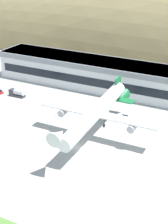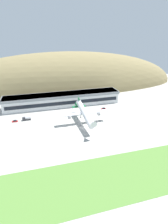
% 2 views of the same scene
% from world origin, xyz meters
% --- Properties ---
extents(ground_plane, '(380.17, 380.17, 0.00)m').
position_xyz_m(ground_plane, '(0.00, 0.00, 0.00)').
color(ground_plane, '#ADAAA3').
extents(terminal_building, '(109.70, 17.00, 12.03)m').
position_xyz_m(terminal_building, '(-7.09, 47.85, 6.82)').
color(terminal_building, silver).
rests_on(terminal_building, ground_plane).
extents(cargo_airplane, '(39.01, 47.45, 11.13)m').
position_xyz_m(cargo_airplane, '(2.53, 6.77, 9.22)').
color(cargo_airplane, silver).
extents(service_car_1, '(3.82, 1.89, 1.46)m').
position_xyz_m(service_car_1, '(4.78, 24.53, 0.61)').
color(service_car_1, '#999EA3').
rests_on(service_car_1, ground_plane).
extents(fuel_truck, '(6.61, 2.49, 3.25)m').
position_xyz_m(fuel_truck, '(-40.82, 24.26, 1.56)').
color(fuel_truck, '#333338').
rests_on(fuel_truck, ground_plane).
extents(traffic_cone_0, '(0.52, 0.52, 0.58)m').
position_xyz_m(traffic_cone_0, '(-18.07, 16.13, 0.28)').
color(traffic_cone_0, orange).
rests_on(traffic_cone_0, ground_plane).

